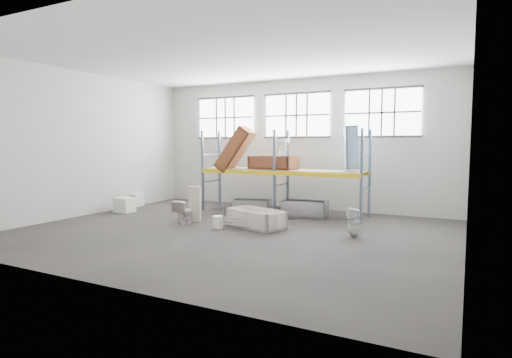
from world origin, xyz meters
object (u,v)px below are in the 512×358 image
Objects in this scene: toilet_beige at (184,212)px; steel_tub_left at (251,206)px; cistern_tall at (195,204)px; bucket at (218,222)px; carton_near at (125,205)px; bathtub_beige at (256,219)px; toilet_white at (354,222)px; steel_tub_right at (305,209)px; blue_tub_upright at (351,147)px; rust_tub_flat at (273,163)px.

toilet_beige reaches higher than steel_tub_left.
steel_tub_left is (0.91, 2.22, -0.32)m from cistern_tall.
steel_tub_left is 2.88m from bucket.
bathtub_beige is at bearing -2.92° from carton_near.
toilet_beige is 2.05× the size of bucket.
toilet_white reaches higher than steel_tub_right.
cistern_tall reaches higher than bathtub_beige.
cistern_tall reaches higher than steel_tub_left.
bathtub_beige is at bearing -127.74° from blue_tub_upright.
bathtub_beige is 2.44× the size of toilet_beige.
carton_near reaches higher than steel_tub_left.
rust_tub_flat is (-3.62, 2.61, 1.42)m from toilet_white.
blue_tub_upright is at bearing 17.85° from carton_near.
carton_near is (-3.35, 0.27, -0.30)m from cistern_tall.
bathtub_beige is 2.28× the size of toilet_white.
steel_tub_right is at bearing 93.68° from bathtub_beige.
bucket is at bearing -11.10° from carton_near.
rust_tub_flat reaches higher than toilet_beige.
blue_tub_upright reaches higher than carton_near.
bucket is at bearing -126.72° from bathtub_beige.
carton_near is (-5.57, 0.28, -0.00)m from bathtub_beige.
rust_tub_flat is at bearing 26.02° from carton_near.
carton_near is at bearing -162.15° from blue_tub_upright.
rust_tub_flat reaches higher than bucket.
bathtub_beige is 2.93× the size of carton_near.
blue_tub_upright is (4.37, 2.75, 1.83)m from cistern_tall.
carton_near is (-3.30, 0.82, -0.11)m from toilet_beige.
toilet_white is 4.80m from steel_tub_left.
steel_tub_left is at bearing -146.07° from rust_tub_flat.
rust_tub_flat is 1.22× the size of blue_tub_upright.
carton_near is (-6.26, -2.07, -0.01)m from steel_tub_right.
steel_tub_right is at bearing -164.02° from blue_tub_upright.
toilet_white is at bearing 10.11° from bucket.
steel_tub_right is at bearing 18.28° from carton_near.
rust_tub_flat is (-0.66, 2.68, 1.55)m from bathtub_beige.
cistern_tall reaches higher than steel_tub_right.
bathtub_beige is at bearing -59.47° from steel_tub_left.
blue_tub_upright is (4.41, 3.30, 2.02)m from toilet_beige.
toilet_beige reaches higher than carton_near.
blue_tub_upright is 5.09m from bucket.
steel_tub_right is at bearing -159.01° from toilet_white.
carton_near is (-7.71, -2.48, -2.13)m from blue_tub_upright.
steel_tub_right is 2.46× the size of carton_near.
bathtub_beige is 2.33m from toilet_beige.
toilet_beige is at bearing -115.65° from cistern_tall.
rust_tub_flat is at bearing 38.71° from cistern_tall.
blue_tub_upright reaches higher than steel_tub_right.
rust_tub_flat reaches higher than steel_tub_left.
toilet_beige is 4.14m from steel_tub_right.
cistern_tall is at bearing -141.29° from steel_tub_right.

